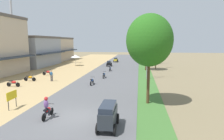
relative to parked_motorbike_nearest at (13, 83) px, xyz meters
The scene contains 26 objects.
ground_plane 13.90m from the parked_motorbike_nearest, 37.65° to the right, with size 180.00×180.00×0.00m, color #7A6B4C.
road_strip 13.90m from the parked_motorbike_nearest, 37.65° to the right, with size 9.00×140.00×0.08m, color #565659.
median_strip 18.74m from the parked_motorbike_nearest, 26.94° to the right, with size 2.40×140.00×0.06m, color #3D6B2D.
shophouse_mid 22.69m from the parked_motorbike_nearest, 113.50° to the left, with size 9.61×12.72×6.90m.
shophouse_far 35.07m from the parked_motorbike_nearest, 104.88° to the left, with size 7.56×12.24×6.90m.
parked_motorbike_nearest is the anchor object (origin of this frame).
parked_motorbike_second 3.52m from the parked_motorbike_nearest, 87.79° to the left, with size 1.80×0.54×0.94m.
parked_motorbike_third 8.51m from the parked_motorbike_nearest, 87.45° to the left, with size 1.80×0.54×0.94m.
street_signboard 8.93m from the parked_motorbike_nearest, 55.68° to the right, with size 0.06×1.30×1.50m.
vendor_umbrella 21.77m from the parked_motorbike_nearest, 87.77° to the left, with size 2.20×2.20×2.52m.
pedestrian_on_shoulder 5.10m from the parked_motorbike_nearest, 50.61° to the left, with size 0.39×0.29×1.62m.
median_tree_nearest 17.78m from the parked_motorbike_nearest, 14.58° to the right, with size 4.12×4.12×8.06m.
median_tree_second 24.62m from the parked_motorbike_nearest, 44.77° to the left, with size 3.98×3.98×8.44m.
median_tree_third 34.54m from the parked_motorbike_nearest, 60.46° to the left, with size 3.41×3.41×7.59m.
streetlamp_near 18.83m from the parked_motorbike_nearest, 24.25° to the left, with size 3.16×0.20×7.58m.
streetlamp_mid 31.52m from the parked_motorbike_nearest, 57.48° to the left, with size 3.16×0.20×8.08m.
streetlamp_far 45.93m from the parked_motorbike_nearest, 68.45° to the left, with size 3.16×0.20×8.23m.
utility_pole_near 27.28m from the parked_motorbike_nearest, 45.04° to the left, with size 1.80×0.20×9.78m.
utility_pole_far 34.07m from the parked_motorbike_nearest, 54.27° to the left, with size 1.80×0.20×9.27m.
car_van_charcoal 16.95m from the parked_motorbike_nearest, 36.24° to the right, with size 1.19×2.41×1.67m.
car_hatchback_black 23.46m from the parked_motorbike_nearest, 68.01° to the left, with size 1.04×2.00×1.23m.
car_sedan_yellow 32.42m from the parked_motorbike_nearest, 73.53° to the left, with size 1.10×2.26×1.19m.
motorbike_foreground_rider 12.68m from the parked_motorbike_nearest, 45.02° to the right, with size 0.54×1.80×1.66m.
motorbike_ahead_second 9.82m from the parked_motorbike_nearest, 14.62° to the left, with size 0.54×1.80×0.94m.
motorbike_ahead_third 12.62m from the parked_motorbike_nearest, 36.10° to the left, with size 0.54×1.80×0.94m.
motorbike_ahead_fourth 17.84m from the parked_motorbike_nearest, 55.63° to the left, with size 0.54×1.80×0.94m.
Camera 1 is at (4.57, -13.31, 5.69)m, focal length 31.02 mm.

